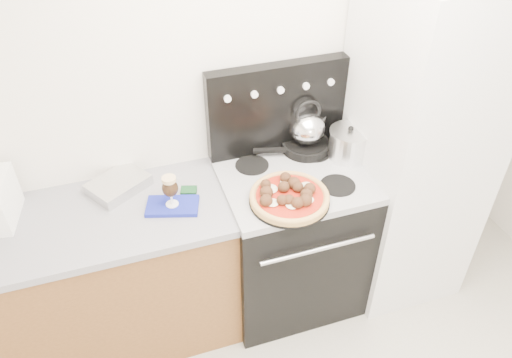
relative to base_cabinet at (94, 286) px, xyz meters
name	(u,v)px	position (x,y,z in m)	size (l,w,h in m)	color
room_shell	(372,254)	(1.02, -0.91, 0.82)	(3.52, 3.01, 2.52)	#BCB7AA
base_cabinet	(94,286)	(0.00, 0.00, 0.00)	(1.45, 0.60, 0.86)	brown
countertop	(75,224)	(0.00, 0.00, 0.45)	(1.48, 0.63, 0.04)	gray
stove_body	(290,240)	(1.10, -0.02, 0.01)	(0.76, 0.65, 0.88)	black
cooktop	(294,178)	(1.10, -0.02, 0.47)	(0.76, 0.65, 0.04)	#ADADB2
backguard	(277,108)	(1.10, 0.25, 0.74)	(0.76, 0.08, 0.50)	black
fridge	(414,149)	(1.80, -0.05, 0.52)	(0.64, 0.68, 1.90)	silver
foil_sheet	(119,185)	(0.23, 0.17, 0.50)	(0.28, 0.21, 0.06)	white
oven_mitt	(173,206)	(0.46, -0.05, 0.48)	(0.25, 0.14, 0.02)	#18229C
beer_glass	(170,191)	(0.46, -0.05, 0.58)	(0.08, 0.08, 0.17)	black
pizza_pan	(289,201)	(1.01, -0.21, 0.50)	(0.39, 0.39, 0.01)	black
pizza	(290,196)	(1.01, -0.21, 0.53)	(0.39, 0.39, 0.06)	tan
skillet	(306,146)	(1.26, 0.18, 0.51)	(0.27, 0.27, 0.05)	black
tea_kettle	(307,125)	(1.26, 0.18, 0.65)	(0.20, 0.20, 0.22)	silver
stock_pot	(349,144)	(1.45, 0.04, 0.57)	(0.21, 0.21, 0.16)	silver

